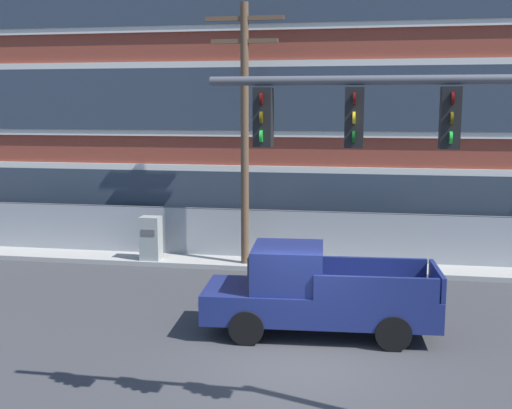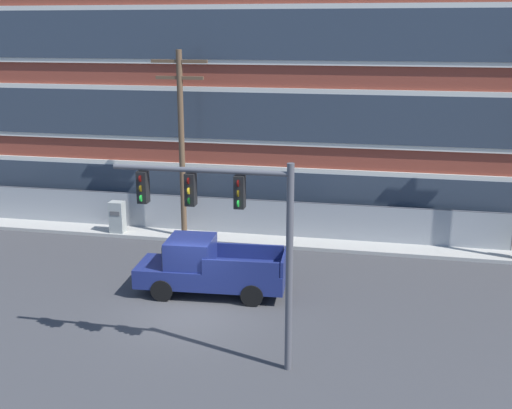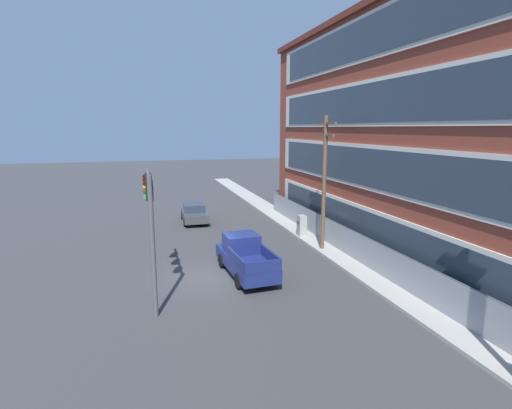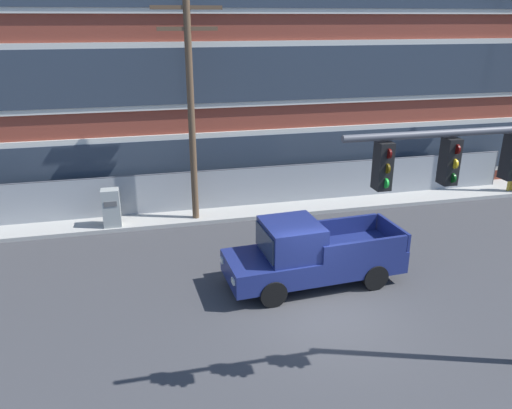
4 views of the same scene
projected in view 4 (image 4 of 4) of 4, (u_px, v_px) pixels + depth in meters
The scene contains 9 objects.
ground_plane at pixel (330, 317), 13.75m from camera, with size 160.00×160.00×0.00m, color #38383A.
sidewalk_building_side at pixel (259, 209), 21.30m from camera, with size 80.00×2.05×0.16m, color #9E9B93.
brick_mill_building at pixel (379, 25), 24.90m from camera, with size 46.94×8.61×14.79m.
chain_link_fence at pixel (215, 190), 20.94m from camera, with size 27.13×0.06×1.83m.
traffic_signal_mast at pixel (496, 195), 10.03m from camera, with size 5.08×0.43×6.02m.
pickup_truck_navy at pixel (310, 255), 15.15m from camera, with size 5.59×2.29×2.10m.
utility_pole_near_corner at pixel (191, 103), 18.55m from camera, with size 2.53×0.26×8.57m.
electrical_cabinet at pixel (112, 210), 19.14m from camera, with size 0.67×0.55×1.64m.
pedestrian_near_cabinet at pixel (512, 174), 23.03m from camera, with size 0.43×0.30×1.69m.
Camera 4 is at (-4.70, -11.00, 7.74)m, focal length 35.00 mm.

